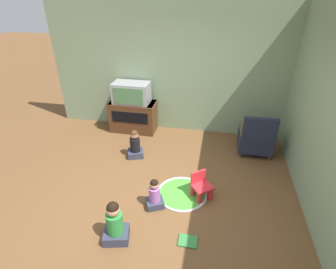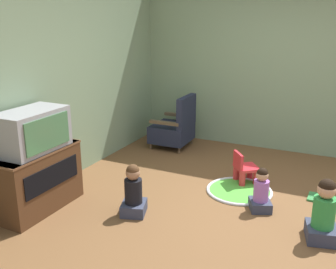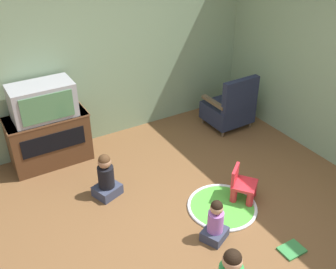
# 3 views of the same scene
# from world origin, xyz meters

# --- Properties ---
(ground_plane) EXTENTS (30.00, 30.00, 0.00)m
(ground_plane) POSITION_xyz_m (0.00, 0.00, 0.00)
(ground_plane) COLOR brown
(wall_back) EXTENTS (5.28, 0.12, 2.90)m
(wall_back) POSITION_xyz_m (-0.36, 2.50, 1.45)
(wall_back) COLOR gray
(wall_back) RESTS_ON ground_plane
(tv_cabinet) EXTENTS (1.04, 0.51, 0.70)m
(tv_cabinet) POSITION_xyz_m (-1.11, 2.18, 0.36)
(tv_cabinet) COLOR #4C2D19
(tv_cabinet) RESTS_ON ground_plane
(television) EXTENTS (0.79, 0.46, 0.45)m
(television) POSITION_xyz_m (-1.11, 2.16, 0.93)
(television) COLOR #939399
(television) RESTS_ON tv_cabinet
(black_armchair) EXTENTS (0.66, 0.62, 0.88)m
(black_armchair) POSITION_xyz_m (1.56, 1.69, 0.33)
(black_armchair) COLOR brown
(black_armchair) RESTS_ON ground_plane
(yellow_kid_chair) EXTENTS (0.40, 0.40, 0.42)m
(yellow_kid_chair) POSITION_xyz_m (0.62, 0.23, 0.18)
(yellow_kid_chair) COLOR red
(yellow_kid_chair) RESTS_ON ground_plane
(play_mat) EXTENTS (0.83, 0.83, 0.04)m
(play_mat) POSITION_xyz_m (0.31, 0.22, 0.01)
(play_mat) COLOR green
(play_mat) RESTS_ON ground_plane
(child_watching_center) EXTENTS (0.33, 0.31, 0.51)m
(child_watching_center) POSITION_xyz_m (-0.05, -0.13, 0.22)
(child_watching_center) COLOR #33384C
(child_watching_center) RESTS_ON ground_plane
(child_watching_right) EXTENTS (0.37, 0.34, 0.58)m
(child_watching_right) POSITION_xyz_m (-0.75, 1.12, 0.25)
(child_watching_right) COLOR #33384C
(child_watching_right) RESTS_ON ground_plane
(book) EXTENTS (0.25, 0.20, 0.02)m
(book) POSITION_xyz_m (0.53, -0.68, 0.01)
(book) COLOR #337F3D
(book) RESTS_ON ground_plane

